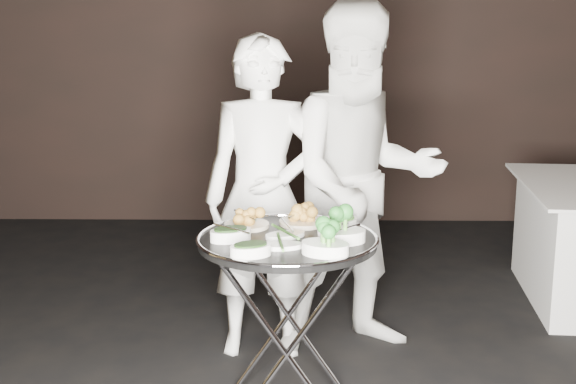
{
  "coord_description": "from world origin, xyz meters",
  "views": [
    {
      "loc": [
        0.23,
        -2.82,
        1.7
      ],
      "look_at": [
        0.19,
        0.42,
        0.95
      ],
      "focal_mm": 50.0,
      "sensor_mm": 36.0,
      "label": 1
    }
  ],
  "objects_px": {
    "tray_stand": "(287,321)",
    "serving_tray": "(287,240)",
    "waiter_left": "(263,198)",
    "waiter_right": "(363,181)"
  },
  "relations": [
    {
      "from": "serving_tray",
      "to": "waiter_right",
      "type": "height_order",
      "value": "waiter_right"
    },
    {
      "from": "tray_stand",
      "to": "serving_tray",
      "type": "bearing_deg",
      "value": 0.0
    },
    {
      "from": "tray_stand",
      "to": "serving_tray",
      "type": "height_order",
      "value": "serving_tray"
    },
    {
      "from": "serving_tray",
      "to": "waiter_left",
      "type": "height_order",
      "value": "waiter_left"
    },
    {
      "from": "tray_stand",
      "to": "serving_tray",
      "type": "relative_size",
      "value": 1.06
    },
    {
      "from": "tray_stand",
      "to": "serving_tray",
      "type": "distance_m",
      "value": 0.35
    },
    {
      "from": "serving_tray",
      "to": "waiter_left",
      "type": "bearing_deg",
      "value": 100.54
    },
    {
      "from": "waiter_left",
      "to": "waiter_right",
      "type": "relative_size",
      "value": 0.91
    },
    {
      "from": "tray_stand",
      "to": "waiter_left",
      "type": "distance_m",
      "value": 0.8
    },
    {
      "from": "serving_tray",
      "to": "tray_stand",
      "type": "bearing_deg",
      "value": 180.0
    }
  ]
}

